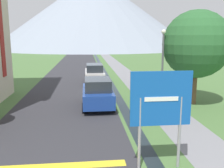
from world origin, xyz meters
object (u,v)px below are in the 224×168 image
Objects in this scene: parked_car_far at (94,73)px; tree_by_path at (197,44)px; parked_car_near at (98,93)px; streetlamp at (163,61)px; road_sign at (161,106)px.

tree_by_path is at bearing -53.26° from parked_car_far.
tree_by_path is at bearing 0.50° from parked_car_near.
parked_car_near is 0.86× the size of streetlamp.
streetlamp is (2.38, 7.51, 0.71)m from road_sign.
road_sign is 9.20m from tree_by_path.
streetlamp is at bearing -65.22° from parked_car_far.
tree_by_path reaches higher than road_sign.
tree_by_path is (2.25, 0.25, 1.02)m from streetlamp.
parked_car_near is at bearing -179.50° from tree_by_path.
streetlamp reaches higher than parked_car_far.
streetlamp is (4.06, -0.20, 1.96)m from parked_car_near.
streetlamp reaches higher than parked_car_near.
parked_car_near is (-1.68, 7.71, -1.26)m from road_sign.
parked_car_far is (-1.56, 16.06, -1.25)m from road_sign.
parked_car_far is 9.61m from streetlamp.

